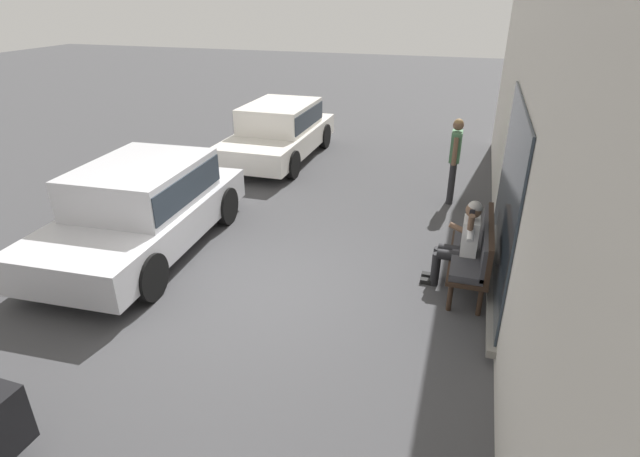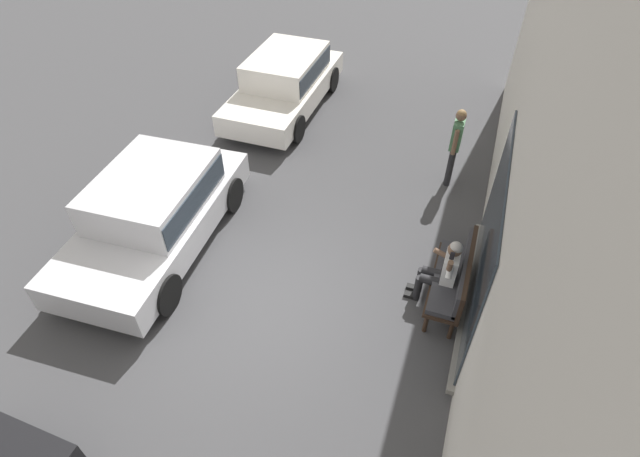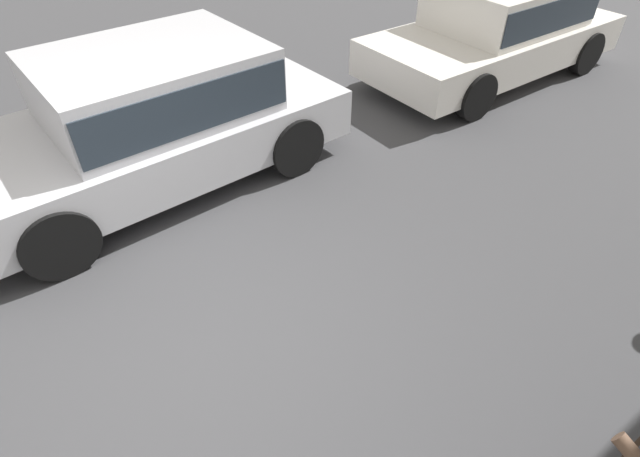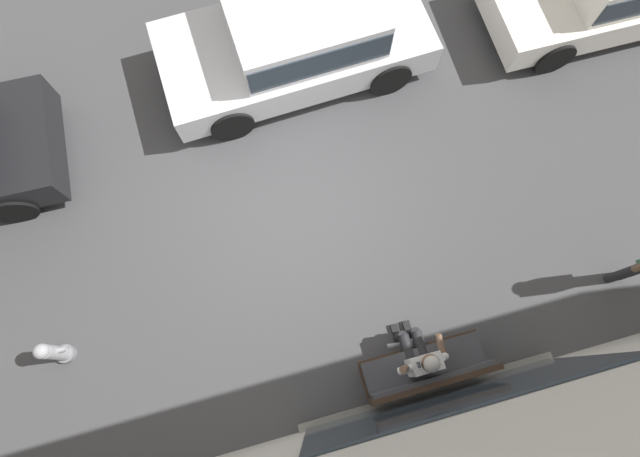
# 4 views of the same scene
# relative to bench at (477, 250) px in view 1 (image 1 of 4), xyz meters

# --- Properties ---
(ground_plane) EXTENTS (60.00, 60.00, 0.00)m
(ground_plane) POSITION_rel_bench_xyz_m (1.04, -2.90, -0.59)
(ground_plane) COLOR #424244
(building_facade) EXTENTS (18.00, 0.51, 6.16)m
(building_facade) POSITION_rel_bench_xyz_m (1.03, 0.50, 2.48)
(building_facade) COLOR beige
(building_facade) RESTS_ON ground_plane
(bench) EXTENTS (1.66, 0.55, 1.02)m
(bench) POSITION_rel_bench_xyz_m (0.00, 0.00, 0.00)
(bench) COLOR #332319
(bench) RESTS_ON ground_plane
(person_on_phone) EXTENTS (0.73, 0.74, 1.36)m
(person_on_phone) POSITION_rel_bench_xyz_m (0.06, -0.22, 0.13)
(person_on_phone) COLOR black
(person_on_phone) RESTS_ON ground_plane
(parked_car_near) EXTENTS (4.24, 1.88, 1.39)m
(parked_car_near) POSITION_rel_bench_xyz_m (-5.02, -4.99, 0.18)
(parked_car_near) COLOR white
(parked_car_near) RESTS_ON ground_plane
(parked_car_mid) EXTENTS (4.32, 2.17, 1.46)m
(parked_car_mid) POSITION_rel_bench_xyz_m (0.35, -5.29, 0.21)
(parked_car_mid) COLOR silver
(parked_car_mid) RESTS_ON ground_plane
(pedestrian_standing) EXTENTS (0.55, 0.21, 1.73)m
(pedestrian_standing) POSITION_rel_bench_xyz_m (-3.22, -0.54, 0.43)
(pedestrian_standing) COLOR #232326
(pedestrian_standing) RESTS_ON ground_plane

